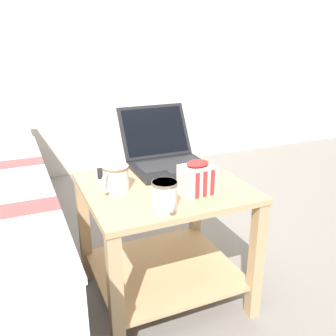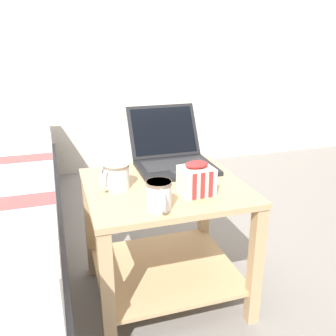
{
  "view_description": "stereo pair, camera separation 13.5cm",
  "coord_description": "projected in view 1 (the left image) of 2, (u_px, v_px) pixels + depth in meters",
  "views": [
    {
      "loc": [
        -0.51,
        -1.21,
        1.04
      ],
      "look_at": [
        0.0,
        -0.04,
        0.58
      ],
      "focal_mm": 40.0,
      "sensor_mm": 36.0,
      "label": 1
    },
    {
      "loc": [
        -0.38,
        -1.25,
        1.04
      ],
      "look_at": [
        0.0,
        -0.04,
        0.58
      ],
      "focal_mm": 40.0,
      "sensor_mm": 36.0,
      "label": 2
    }
  ],
  "objects": [
    {
      "name": "mug_front_right",
      "position": [
        115.0,
        177.0,
        1.34
      ],
      "size": [
        0.12,
        0.11,
        0.09
      ],
      "color": "white",
      "rests_on": "bedside_table"
    },
    {
      "name": "bedside_table",
      "position": [
        164.0,
        226.0,
        1.48
      ],
      "size": [
        0.59,
        0.54,
        0.5
      ],
      "color": "tan",
      "rests_on": "ground_plane"
    },
    {
      "name": "cell_phone",
      "position": [
        106.0,
        174.0,
        1.51
      ],
      "size": [
        0.1,
        0.15,
        0.01
      ],
      "color": "#B7BABC",
      "rests_on": "bedside_table"
    },
    {
      "name": "back_wall",
      "position": [
        71.0,
        1.0,
        2.56
      ],
      "size": [
        8.0,
        0.05,
        2.5
      ],
      "color": "beige",
      "rests_on": "ground_plane"
    },
    {
      "name": "ground_plane",
      "position": [
        164.0,
        294.0,
        1.59
      ],
      "size": [
        8.0,
        8.0,
        0.0
      ],
      "primitive_type": "plane",
      "color": "gray"
    },
    {
      "name": "mug_front_left",
      "position": [
        165.0,
        195.0,
        1.2
      ],
      "size": [
        0.08,
        0.13,
        0.1
      ],
      "color": "white",
      "rests_on": "bedside_table"
    },
    {
      "name": "snack_bag",
      "position": [
        197.0,
        178.0,
        1.33
      ],
      "size": [
        0.12,
        0.11,
        0.12
      ],
      "color": "silver",
      "rests_on": "bedside_table"
    },
    {
      "name": "laptop",
      "position": [
        166.0,
        155.0,
        1.6
      ],
      "size": [
        0.32,
        0.37,
        0.23
      ],
      "color": "black",
      "rests_on": "bedside_table"
    }
  ]
}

